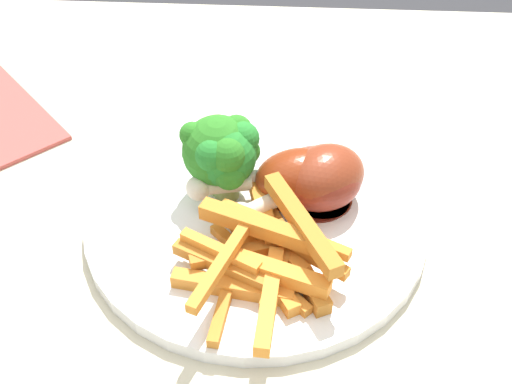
% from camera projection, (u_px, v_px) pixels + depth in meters
% --- Properties ---
extents(dining_table, '(0.97, 0.69, 0.71)m').
position_uv_depth(dining_table, '(300.00, 304.00, 0.61)').
color(dining_table, beige).
rests_on(dining_table, ground_plane).
extents(dinner_plate, '(0.26, 0.26, 0.01)m').
position_uv_depth(dinner_plate, '(256.00, 217.00, 0.51)').
color(dinner_plate, white).
rests_on(dinner_plate, dining_table).
extents(broccoli_floret_front, '(0.05, 0.05, 0.06)m').
position_uv_depth(broccoli_floret_front, '(226.00, 153.00, 0.49)').
color(broccoli_floret_front, '#8DA95D').
rests_on(broccoli_floret_front, dinner_plate).
extents(broccoli_floret_middle, '(0.06, 0.06, 0.07)m').
position_uv_depth(broccoli_floret_middle, '(221.00, 151.00, 0.50)').
color(broccoli_floret_middle, '#7EB653').
rests_on(broccoli_floret_middle, dinner_plate).
extents(carrot_fries_pile, '(0.12, 0.16, 0.04)m').
position_uv_depth(carrot_fries_pile, '(265.00, 254.00, 0.45)').
color(carrot_fries_pile, orange).
rests_on(carrot_fries_pile, dinner_plate).
extents(chicken_drumstick_near, '(0.11, 0.10, 0.05)m').
position_uv_depth(chicken_drumstick_near, '(319.00, 177.00, 0.50)').
color(chicken_drumstick_near, '#5E1E11').
rests_on(chicken_drumstick_near, dinner_plate).
extents(chicken_drumstick_far, '(0.13, 0.06, 0.04)m').
position_uv_depth(chicken_drumstick_far, '(311.00, 178.00, 0.50)').
color(chicken_drumstick_far, '#581810').
rests_on(chicken_drumstick_far, dinner_plate).
extents(chicken_drumstick_extra, '(0.13, 0.06, 0.04)m').
position_uv_depth(chicken_drumstick_extra, '(293.00, 176.00, 0.50)').
color(chicken_drumstick_extra, '#5C1A0A').
rests_on(chicken_drumstick_extra, dinner_plate).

